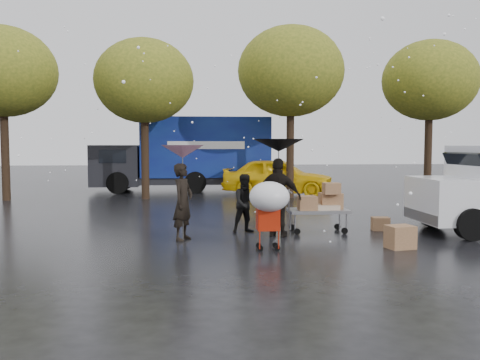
{
  "coord_description": "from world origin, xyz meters",
  "views": [
    {
      "loc": [
        -1.52,
        -10.97,
        2.23
      ],
      "look_at": [
        -0.43,
        1.0,
        1.39
      ],
      "focal_mm": 38.0,
      "sensor_mm": 36.0,
      "label": 1
    }
  ],
  "objects": [
    {
      "name": "vendor_cart",
      "position": [
        1.69,
        1.57,
        0.73
      ],
      "size": [
        1.52,
        0.8,
        1.27
      ],
      "color": "slate",
      "rests_on": "ground"
    },
    {
      "name": "box_ground_near",
      "position": [
        2.88,
        -0.56,
        0.25
      ],
      "size": [
        0.62,
        0.54,
        0.49
      ],
      "primitive_type": "cube",
      "rotation": [
        0.0,
        0.0,
        0.19
      ],
      "color": "brown",
      "rests_on": "ground"
    },
    {
      "name": "shopping_cart",
      "position": [
        0.04,
        -0.58,
        1.06
      ],
      "size": [
        0.84,
        0.84,
        1.46
      ],
      "color": "#B9210A",
      "rests_on": "ground"
    },
    {
      "name": "box_ground_far",
      "position": [
        3.31,
        1.72,
        0.17
      ],
      "size": [
        0.48,
        0.4,
        0.34
      ],
      "primitive_type": "cube",
      "rotation": [
        0.0,
        0.0,
        -0.14
      ],
      "color": "brown",
      "rests_on": "ground"
    },
    {
      "name": "person_middle",
      "position": [
        -0.21,
        1.71,
        0.74
      ],
      "size": [
        0.83,
        0.71,
        1.48
      ],
      "primitive_type": "imported",
      "rotation": [
        0.0,
        0.0,
        0.23
      ],
      "color": "black",
      "rests_on": "ground"
    },
    {
      "name": "ground",
      "position": [
        0.0,
        0.0,
        0.0
      ],
      "size": [
        90.0,
        90.0,
        0.0
      ],
      "primitive_type": "plane",
      "color": "black",
      "rests_on": "ground"
    },
    {
      "name": "tree_row",
      "position": [
        -0.47,
        10.0,
        5.02
      ],
      "size": [
        21.6,
        4.4,
        7.12
      ],
      "color": "black",
      "rests_on": "ground"
    },
    {
      "name": "blue_truck",
      "position": [
        -1.79,
        13.42,
        1.76
      ],
      "size": [
        8.3,
        2.6,
        3.5
      ],
      "color": "navy",
      "rests_on": "ground"
    },
    {
      "name": "yellow_taxi",
      "position": [
        2.16,
        11.01,
        0.82
      ],
      "size": [
        5.19,
        3.4,
        1.64
      ],
      "primitive_type": "imported",
      "rotation": [
        0.0,
        0.0,
        1.24
      ],
      "color": "yellow",
      "rests_on": "ground"
    },
    {
      "name": "umbrella_pink",
      "position": [
        -1.78,
        0.83,
        2.06
      ],
      "size": [
        0.98,
        0.98,
        2.22
      ],
      "color": "#4C4C4C",
      "rests_on": "ground"
    },
    {
      "name": "person_black",
      "position": [
        0.51,
        1.08,
        0.95
      ],
      "size": [
        1.21,
        0.86,
        1.9
      ],
      "primitive_type": "imported",
      "rotation": [
        0.0,
        0.0,
        2.75
      ],
      "color": "black",
      "rests_on": "ground"
    },
    {
      "name": "person_pink",
      "position": [
        -1.78,
        0.83,
        0.9
      ],
      "size": [
        0.68,
        0.78,
        1.79
      ],
      "primitive_type": "imported",
      "rotation": [
        0.0,
        0.0,
        1.11
      ],
      "color": "black",
      "rests_on": "ground"
    },
    {
      "name": "umbrella_black",
      "position": [
        0.51,
        1.08,
        2.21
      ],
      "size": [
        1.21,
        1.21,
        2.36
      ],
      "color": "#4C4C4C",
      "rests_on": "ground"
    }
  ]
}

